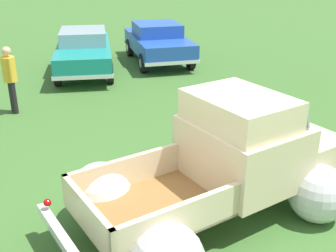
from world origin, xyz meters
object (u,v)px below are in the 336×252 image
show_car_0 (84,49)px  spectator_0 (10,76)px  show_car_1 (158,41)px  vintage_pickup_truck (228,169)px

show_car_0 → spectator_0: (-2.54, -3.27, 0.20)m
spectator_0 → show_car_1: bearing=26.6°
show_car_0 → spectator_0: bearing=-24.7°
show_car_0 → show_car_1: bearing=110.5°
vintage_pickup_truck → show_car_1: size_ratio=1.13×
show_car_0 → spectator_0: spectator_0 is taller
show_car_1 → spectator_0: (-5.40, -3.64, 0.20)m
show_car_0 → vintage_pickup_truck: bearing=14.9°
vintage_pickup_truck → show_car_1: vintage_pickup_truck is taller
vintage_pickup_truck → spectator_0: 6.63m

